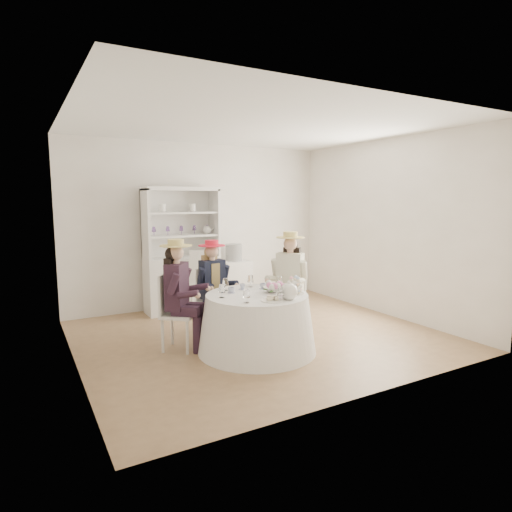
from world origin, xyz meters
TOP-DOWN VIEW (x-y plane):
  - ground at (0.00, 0.00)m, footprint 4.50×4.50m
  - ceiling at (0.00, 0.00)m, footprint 4.50×4.50m
  - wall_back at (0.00, 2.00)m, footprint 4.50×0.00m
  - wall_front at (0.00, -2.00)m, footprint 4.50×0.00m
  - wall_left at (-2.25, 0.00)m, footprint 0.00×4.50m
  - wall_right at (2.25, 0.00)m, footprint 0.00×4.50m
  - tea_table at (-0.31, -0.48)m, footprint 1.40×1.40m
  - hutch at (-0.45, 1.72)m, footprint 1.17×0.45m
  - side_table at (0.49, 1.75)m, footprint 0.49×0.49m
  - hatbox at (0.49, 1.75)m, footprint 0.33×0.33m
  - guest_left at (-1.09, 0.01)m, footprint 0.57×0.55m
  - guest_mid at (-0.47, 0.43)m, footprint 0.46×0.48m
  - guest_right at (0.47, 0.01)m, footprint 0.58×0.56m
  - spare_chair at (-0.21, 1.45)m, footprint 0.53×0.53m
  - teacup_a at (-0.55, -0.28)m, footprint 0.09×0.09m
  - teacup_b at (-0.34, -0.17)m, footprint 0.08×0.08m
  - teacup_c at (-0.11, -0.27)m, footprint 0.09×0.09m
  - flower_bowl at (-0.10, -0.48)m, footprint 0.26×0.26m
  - flower_arrangement at (-0.12, -0.58)m, footprint 0.20×0.20m
  - table_teapot at (-0.13, -0.88)m, footprint 0.28×0.20m
  - sandwich_plate at (-0.33, -0.86)m, footprint 0.25×0.25m
  - cupcake_stand at (0.09, -0.68)m, footprint 0.22×0.22m
  - stemware_set at (-0.31, -0.48)m, footprint 0.92×0.92m

SIDE VIEW (x-z plane):
  - ground at x=0.00m, z-range 0.00..0.00m
  - tea_table at x=-0.31m, z-range 0.00..0.69m
  - side_table at x=0.49m, z-range 0.00..0.75m
  - spare_chair at x=-0.21m, z-range 0.04..1.05m
  - sandwich_plate at x=-0.33m, z-range 0.67..0.73m
  - hutch at x=-0.45m, z-range -0.29..1.69m
  - guest_mid at x=-0.47m, z-range 0.08..1.33m
  - flower_bowl at x=-0.10m, z-range 0.69..0.74m
  - teacup_a at x=-0.55m, z-range 0.69..0.75m
  - teacup_c at x=-0.11m, z-range 0.69..0.75m
  - teacup_b at x=-0.34m, z-range 0.69..0.75m
  - guest_left at x=-1.09m, z-range 0.08..1.41m
  - cupcake_stand at x=0.09m, z-range 0.66..0.86m
  - stemware_set at x=-0.31m, z-range 0.69..0.84m
  - guest_right at x=0.47m, z-range 0.09..1.44m
  - table_teapot at x=-0.13m, z-range 0.67..0.88m
  - flower_arrangement at x=-0.12m, z-range 0.75..0.82m
  - hatbox at x=0.49m, z-range 0.75..1.03m
  - wall_back at x=0.00m, z-range -0.90..3.60m
  - wall_front at x=0.00m, z-range -0.90..3.60m
  - wall_left at x=-2.25m, z-range -0.90..3.60m
  - wall_right at x=2.25m, z-range -0.90..3.60m
  - ceiling at x=0.00m, z-range 2.70..2.70m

